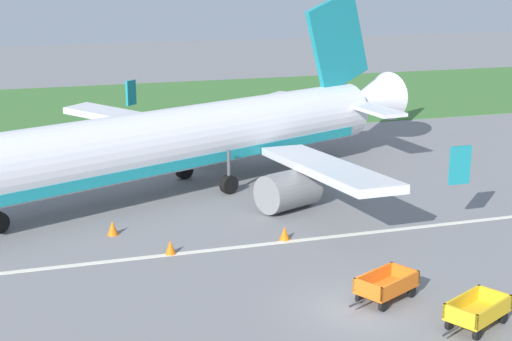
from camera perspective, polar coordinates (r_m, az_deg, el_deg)
ground_plane at (r=30.81m, az=7.79°, el=-9.99°), size 220.00×220.00×0.00m
grass_strip at (r=74.79m, az=-7.95°, el=4.78°), size 220.00×28.00×0.06m
apron_stripe at (r=37.57m, az=2.61°, el=-5.21°), size 120.00×0.36×0.01m
airplane at (r=45.34m, az=-5.23°, el=2.26°), size 35.81×29.32×11.34m
baggage_cart_nearest at (r=29.99m, az=15.92°, el=-9.91°), size 3.50×2.39×1.07m
baggage_cart_second_in_row at (r=31.45m, az=9.53°, el=-8.33°), size 3.51×2.37×1.07m
traffic_cone_near_plane at (r=38.95m, az=-10.48°, el=-4.17°), size 0.54×0.54×0.71m
traffic_cone_mid_apron at (r=37.66m, az=2.10°, el=-4.61°), size 0.52×0.52×0.68m
traffic_cone_by_carts at (r=36.04m, az=-6.30°, el=-5.62°), size 0.51×0.51×0.67m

